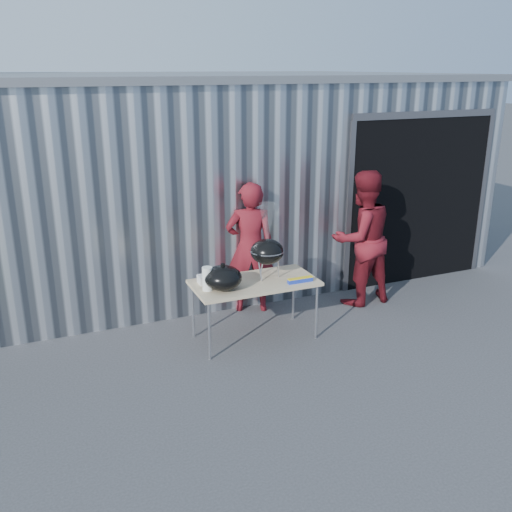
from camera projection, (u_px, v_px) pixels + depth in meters
name	position (u px, v px, depth m)	size (l,w,h in m)	color
ground	(265.00, 369.00, 6.37)	(80.00, 80.00, 0.00)	#39393B
building	(209.00, 164.00, 10.23)	(8.20, 6.20, 3.10)	silver
folding_table	(254.00, 284.00, 6.88)	(1.50, 0.75, 0.75)	tan
kettle_grill	(267.00, 244.00, 6.87)	(0.41, 0.41, 0.93)	black
grill_lid	(223.00, 278.00, 6.57)	(0.44, 0.44, 0.32)	black
paper_towels	(207.00, 279.00, 6.56)	(0.12, 0.12, 0.28)	white
white_tub	(207.00, 279.00, 6.80)	(0.20, 0.15, 0.10)	white
foil_box	(300.00, 280.00, 6.82)	(0.32, 0.05, 0.06)	#1A33AD
person_cook	(250.00, 248.00, 7.66)	(0.65, 0.43, 1.79)	maroon
person_bystander	(361.00, 238.00, 7.90)	(0.92, 0.72, 1.89)	maroon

